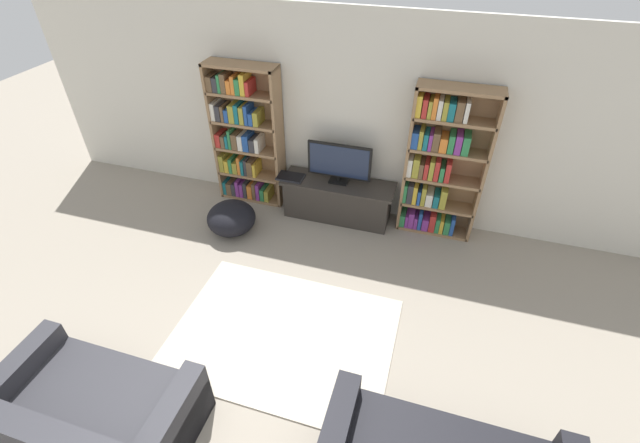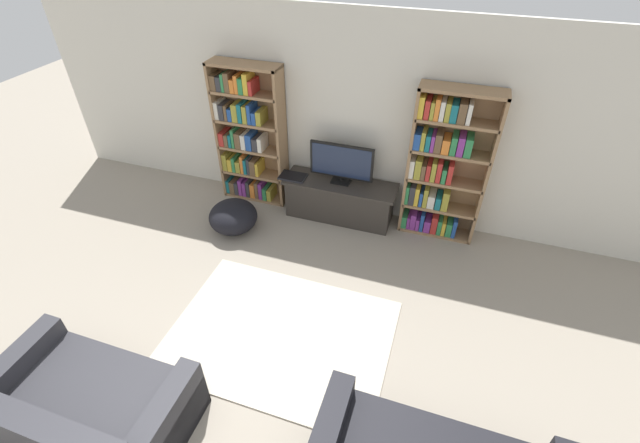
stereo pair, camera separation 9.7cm
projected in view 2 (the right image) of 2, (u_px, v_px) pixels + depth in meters
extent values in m
cube|color=silver|center=(357.00, 120.00, 5.28)|extent=(8.80, 0.06, 2.60)
cube|color=#93704C|center=(221.00, 131.00, 5.80)|extent=(0.04, 0.30, 1.92)
cube|color=#93704C|center=(282.00, 141.00, 5.58)|extent=(0.04, 0.30, 1.92)
cube|color=#93704C|center=(255.00, 132.00, 5.79)|extent=(0.93, 0.04, 1.92)
cube|color=#93704C|center=(243.00, 65.00, 5.11)|extent=(0.93, 0.30, 0.04)
cube|color=#93704C|center=(257.00, 194.00, 6.27)|extent=(0.89, 0.30, 0.04)
cube|color=#196B75|center=(231.00, 183.00, 6.29)|extent=(0.05, 0.24, 0.20)
cube|color=brown|center=(235.00, 185.00, 6.27)|extent=(0.08, 0.24, 0.19)
cube|color=#333338|center=(240.00, 185.00, 6.25)|extent=(0.06, 0.24, 0.19)
cube|color=#7F338C|center=(243.00, 184.00, 6.22)|extent=(0.05, 0.24, 0.25)
cube|color=#7F338C|center=(247.00, 186.00, 6.22)|extent=(0.05, 0.24, 0.21)
cube|color=#333338|center=(251.00, 186.00, 6.19)|extent=(0.05, 0.24, 0.24)
cube|color=orange|center=(255.00, 188.00, 6.18)|extent=(0.07, 0.24, 0.21)
cube|color=brown|center=(260.00, 187.00, 6.15)|extent=(0.05, 0.24, 0.25)
cube|color=#7F338C|center=(263.00, 188.00, 6.14)|extent=(0.05, 0.24, 0.25)
cube|color=#2D7F47|center=(267.00, 191.00, 6.15)|extent=(0.06, 0.24, 0.18)
cube|color=#9E9333|center=(272.00, 192.00, 6.13)|extent=(0.06, 0.24, 0.17)
cube|color=#93704C|center=(255.00, 172.00, 6.03)|extent=(0.89, 0.30, 0.04)
cube|color=#9E9333|center=(228.00, 159.00, 6.03)|extent=(0.07, 0.24, 0.24)
cube|color=gold|center=(233.00, 162.00, 6.03)|extent=(0.06, 0.24, 0.18)
cube|color=#2D7F47|center=(237.00, 162.00, 6.01)|extent=(0.05, 0.24, 0.21)
cube|color=#9E9333|center=(241.00, 164.00, 6.01)|extent=(0.07, 0.24, 0.17)
cube|color=orange|center=(245.00, 162.00, 5.96)|extent=(0.04, 0.24, 0.26)
cube|color=#196B75|center=(248.00, 164.00, 5.96)|extent=(0.04, 0.24, 0.21)
cube|color=#333338|center=(251.00, 164.00, 5.95)|extent=(0.04, 0.24, 0.23)
cube|color=brown|center=(256.00, 165.00, 5.93)|extent=(0.08, 0.24, 0.22)
cube|color=gold|center=(260.00, 167.00, 5.93)|extent=(0.04, 0.24, 0.19)
cube|color=#93704C|center=(252.00, 148.00, 5.79)|extent=(0.89, 0.30, 0.04)
cube|color=#B72D28|center=(225.00, 137.00, 5.81)|extent=(0.07, 0.24, 0.18)
cube|color=brown|center=(230.00, 138.00, 5.80)|extent=(0.06, 0.24, 0.17)
cube|color=#196B75|center=(233.00, 138.00, 5.78)|extent=(0.04, 0.24, 0.18)
cube|color=#2D7F47|center=(236.00, 136.00, 5.75)|extent=(0.04, 0.24, 0.26)
cube|color=brown|center=(241.00, 138.00, 5.74)|extent=(0.08, 0.24, 0.22)
cube|color=silver|center=(246.00, 139.00, 5.73)|extent=(0.07, 0.24, 0.21)
cube|color=#234C99|center=(252.00, 140.00, 5.70)|extent=(0.08, 0.24, 0.22)
cube|color=#333338|center=(258.00, 142.00, 5.69)|extent=(0.07, 0.24, 0.18)
cube|color=silver|center=(263.00, 142.00, 5.67)|extent=(0.05, 0.24, 0.19)
cube|color=#93704C|center=(249.00, 121.00, 5.56)|extent=(0.89, 0.30, 0.04)
cube|color=silver|center=(220.00, 108.00, 5.57)|extent=(0.06, 0.24, 0.23)
cube|color=#333338|center=(225.00, 110.00, 5.55)|extent=(0.07, 0.24, 0.21)
cube|color=brown|center=(229.00, 110.00, 5.54)|extent=(0.04, 0.24, 0.20)
cube|color=#234C99|center=(233.00, 112.00, 5.54)|extent=(0.06, 0.24, 0.17)
cube|color=#9E9333|center=(238.00, 111.00, 5.50)|extent=(0.08, 0.24, 0.23)
cube|color=#196B75|center=(243.00, 111.00, 5.48)|extent=(0.06, 0.24, 0.25)
cube|color=#9E9333|center=(248.00, 112.00, 5.46)|extent=(0.06, 0.24, 0.23)
cube|color=#234C99|center=(252.00, 112.00, 5.44)|extent=(0.05, 0.24, 0.25)
cube|color=#234C99|center=(257.00, 116.00, 5.45)|extent=(0.06, 0.24, 0.16)
cube|color=#9E9333|center=(262.00, 116.00, 5.43)|extent=(0.07, 0.24, 0.18)
cube|color=#93704C|center=(246.00, 93.00, 5.32)|extent=(0.89, 0.30, 0.04)
cube|color=brown|center=(217.00, 81.00, 5.34)|extent=(0.08, 0.24, 0.19)
cube|color=#333338|center=(222.00, 82.00, 5.32)|extent=(0.07, 0.24, 0.18)
cube|color=#2D7F47|center=(226.00, 81.00, 5.29)|extent=(0.04, 0.24, 0.22)
cube|color=brown|center=(230.00, 81.00, 5.27)|extent=(0.07, 0.24, 0.24)
cube|color=orange|center=(236.00, 84.00, 5.28)|extent=(0.06, 0.24, 0.17)
cube|color=orange|center=(240.00, 82.00, 5.25)|extent=(0.05, 0.24, 0.22)
cube|color=#2D7F47|center=(244.00, 84.00, 5.24)|extent=(0.06, 0.24, 0.19)
cube|color=gold|center=(249.00, 82.00, 5.20)|extent=(0.06, 0.24, 0.26)
cube|color=#B72D28|center=(254.00, 86.00, 5.21)|extent=(0.05, 0.24, 0.18)
cube|color=#93704C|center=(410.00, 162.00, 5.16)|extent=(0.04, 0.30, 1.92)
cube|color=#93704C|center=(487.00, 174.00, 4.94)|extent=(0.04, 0.30, 1.92)
cube|color=#93704C|center=(449.00, 162.00, 5.15)|extent=(0.93, 0.04, 1.92)
cube|color=#93704C|center=(464.00, 90.00, 4.47)|extent=(0.93, 0.30, 0.04)
cube|color=#93704C|center=(434.00, 229.00, 5.63)|extent=(0.89, 0.30, 0.04)
cube|color=#2D7F47|center=(405.00, 218.00, 5.65)|extent=(0.07, 0.24, 0.17)
cube|color=#7F338C|center=(409.00, 219.00, 5.64)|extent=(0.04, 0.24, 0.17)
cube|color=#7F338C|center=(414.00, 218.00, 5.61)|extent=(0.07, 0.24, 0.23)
cube|color=#7F338C|center=(418.00, 221.00, 5.61)|extent=(0.04, 0.24, 0.17)
cube|color=#234C99|center=(423.00, 219.00, 5.57)|extent=(0.05, 0.24, 0.26)
cube|color=#7F338C|center=(428.00, 222.00, 5.58)|extent=(0.08, 0.24, 0.17)
cube|color=#B72D28|center=(435.00, 221.00, 5.53)|extent=(0.07, 0.24, 0.25)
cube|color=#2D7F47|center=(440.00, 224.00, 5.53)|extent=(0.05, 0.24, 0.21)
cube|color=gold|center=(444.00, 225.00, 5.52)|extent=(0.05, 0.24, 0.20)
cube|color=#2D7F47|center=(449.00, 226.00, 5.50)|extent=(0.07, 0.24, 0.19)
cube|color=#234C99|center=(455.00, 225.00, 5.47)|extent=(0.05, 0.24, 0.25)
cube|color=#93704C|center=(439.00, 206.00, 5.39)|extent=(0.89, 0.30, 0.04)
cube|color=#2D7F47|center=(408.00, 191.00, 5.39)|extent=(0.04, 0.24, 0.25)
cube|color=#333338|center=(413.00, 192.00, 5.38)|extent=(0.07, 0.24, 0.26)
cube|color=gold|center=(418.00, 193.00, 5.36)|extent=(0.05, 0.24, 0.25)
cube|color=#234C99|center=(422.00, 196.00, 5.37)|extent=(0.04, 0.24, 0.19)
cube|color=#9E9333|center=(426.00, 194.00, 5.34)|extent=(0.05, 0.24, 0.26)
cube|color=silver|center=(432.00, 198.00, 5.34)|extent=(0.08, 0.24, 0.17)
cube|color=#196B75|center=(439.00, 200.00, 5.32)|extent=(0.07, 0.24, 0.16)
cube|color=#9E9333|center=(446.00, 198.00, 5.28)|extent=(0.08, 0.24, 0.26)
cube|color=#93704C|center=(445.00, 180.00, 5.15)|extent=(0.89, 0.30, 0.04)
cube|color=silver|center=(413.00, 166.00, 5.16)|extent=(0.06, 0.24, 0.23)
cube|color=#9E9333|center=(419.00, 166.00, 5.14)|extent=(0.07, 0.24, 0.25)
cube|color=brown|center=(424.00, 169.00, 5.14)|extent=(0.05, 0.24, 0.19)
cube|color=#B72D28|center=(429.00, 169.00, 5.12)|extent=(0.05, 0.24, 0.21)
cube|color=#9E9333|center=(434.00, 169.00, 5.09)|extent=(0.06, 0.24, 0.25)
cube|color=#B72D28|center=(440.00, 169.00, 5.07)|extent=(0.06, 0.24, 0.26)
cube|color=#2D7F47|center=(445.00, 173.00, 5.08)|extent=(0.05, 0.24, 0.19)
cube|color=#B72D28|center=(451.00, 171.00, 5.04)|extent=(0.06, 0.24, 0.25)
cube|color=#93704C|center=(451.00, 152.00, 4.92)|extent=(0.89, 0.30, 0.04)
cube|color=#234C99|center=(418.00, 138.00, 4.93)|extent=(0.08, 0.24, 0.20)
cube|color=#9E9333|center=(424.00, 138.00, 4.91)|extent=(0.05, 0.24, 0.23)
cube|color=#196B75|center=(429.00, 140.00, 4.90)|extent=(0.05, 0.24, 0.19)
cube|color=#7F338C|center=(434.00, 141.00, 4.89)|extent=(0.04, 0.24, 0.20)
cube|color=brown|center=(439.00, 140.00, 4.86)|extent=(0.08, 0.24, 0.22)
cube|color=orange|center=(446.00, 144.00, 4.86)|extent=(0.08, 0.24, 0.17)
cube|color=#2D7F47|center=(454.00, 143.00, 4.82)|extent=(0.07, 0.24, 0.22)
cube|color=#7F338C|center=(461.00, 144.00, 4.80)|extent=(0.07, 0.24, 0.22)
cube|color=#2D7F47|center=(469.00, 145.00, 4.78)|extent=(0.08, 0.24, 0.22)
cube|color=#93704C|center=(458.00, 121.00, 4.68)|extent=(0.89, 0.30, 0.04)
cube|color=gold|center=(422.00, 105.00, 4.68)|extent=(0.06, 0.24, 0.24)
cube|color=#B72D28|center=(428.00, 107.00, 4.68)|extent=(0.05, 0.24, 0.21)
cube|color=#9E9333|center=(433.00, 108.00, 4.67)|extent=(0.04, 0.24, 0.20)
cube|color=orange|center=(438.00, 107.00, 4.64)|extent=(0.05, 0.24, 0.24)
cube|color=silver|center=(443.00, 108.00, 4.63)|extent=(0.05, 0.24, 0.22)
cube|color=#9E9333|center=(449.00, 109.00, 4.62)|extent=(0.05, 0.24, 0.21)
cube|color=#196B75|center=(455.00, 111.00, 4.61)|extent=(0.07, 0.24, 0.20)
cube|color=brown|center=(463.00, 111.00, 4.58)|extent=(0.08, 0.24, 0.23)
cube|color=silver|center=(470.00, 111.00, 4.56)|extent=(0.04, 0.24, 0.23)
cube|color=#332D28|center=(340.00, 201.00, 5.73)|extent=(1.39, 0.44, 0.51)
cube|color=#332D28|center=(340.00, 184.00, 5.56)|extent=(1.48, 0.47, 0.04)
cube|color=black|center=(341.00, 181.00, 5.56)|extent=(0.24, 0.16, 0.03)
cylinder|color=black|center=(341.00, 178.00, 5.53)|extent=(0.04, 0.04, 0.05)
cube|color=black|center=(341.00, 161.00, 5.38)|extent=(0.82, 0.04, 0.46)
cube|color=#19233D|center=(341.00, 162.00, 5.36)|extent=(0.76, 0.00, 0.42)
cube|color=#28282D|center=(293.00, 176.00, 5.65)|extent=(0.35, 0.23, 0.02)
cube|color=black|center=(293.00, 176.00, 5.64)|extent=(0.34, 0.22, 0.00)
cube|color=beige|center=(281.00, 335.00, 4.32)|extent=(2.18, 1.59, 0.02)
cube|color=#2D2D33|center=(92.00, 411.00, 3.49)|extent=(1.59, 0.96, 0.39)
cube|color=#2D2D33|center=(32.00, 432.00, 2.95)|extent=(1.59, 0.18, 0.44)
cube|color=#2D2D33|center=(21.00, 380.00, 3.61)|extent=(0.18, 0.96, 0.57)
cube|color=#2D2D33|center=(163.00, 433.00, 3.26)|extent=(0.18, 0.96, 0.57)
ellipsoid|color=black|center=(233.00, 217.00, 5.54)|extent=(0.62, 0.62, 0.40)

